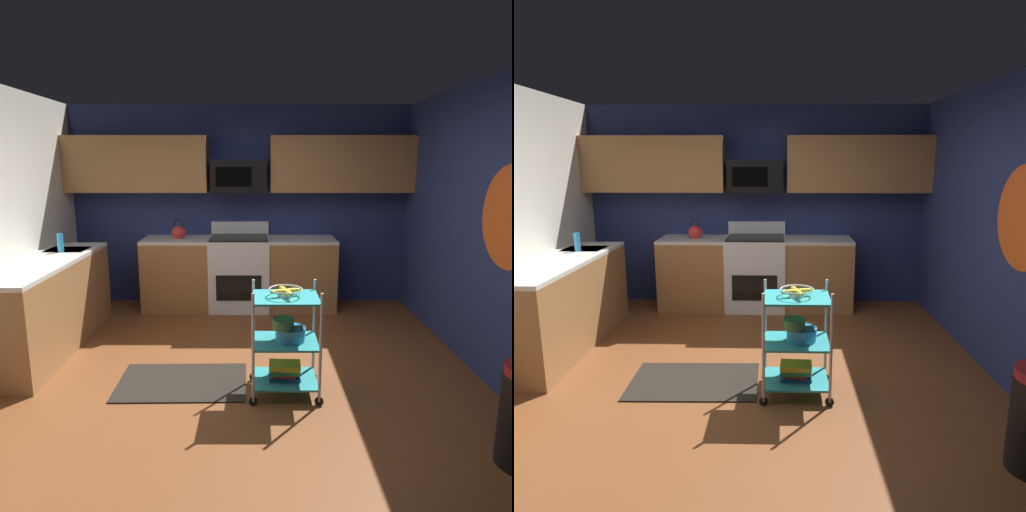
% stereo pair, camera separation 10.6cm
% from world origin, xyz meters
% --- Properties ---
extents(floor, '(4.40, 4.80, 0.04)m').
position_xyz_m(floor, '(0.00, 0.00, -0.02)').
color(floor, brown).
rests_on(floor, ground).
extents(wall_back, '(4.52, 0.06, 2.60)m').
position_xyz_m(wall_back, '(0.00, 2.43, 1.30)').
color(wall_back, navy).
rests_on(wall_back, ground).
extents(wall_right, '(0.06, 4.80, 2.60)m').
position_xyz_m(wall_right, '(2.23, 0.00, 1.30)').
color(wall_right, navy).
rests_on(wall_right, ground).
extents(wall_flower_decal, '(0.00, 0.83, 0.83)m').
position_xyz_m(wall_flower_decal, '(2.20, -0.09, 1.45)').
color(wall_flower_decal, '#E5591E').
extents(counter_run, '(3.43, 2.64, 0.92)m').
position_xyz_m(counter_run, '(-0.87, 1.50, 0.46)').
color(counter_run, '#9E6B3D').
rests_on(counter_run, ground).
extents(oven_range, '(0.76, 0.65, 1.10)m').
position_xyz_m(oven_range, '(-0.00, 2.10, 0.48)').
color(oven_range, white).
rests_on(oven_range, ground).
extents(upper_cabinets, '(4.40, 0.33, 0.70)m').
position_xyz_m(upper_cabinets, '(0.00, 2.23, 1.85)').
color(upper_cabinets, '#9E6B3D').
extents(microwave, '(0.70, 0.39, 0.40)m').
position_xyz_m(microwave, '(-0.00, 2.21, 1.70)').
color(microwave, black).
extents(rolling_cart, '(0.59, 0.44, 0.91)m').
position_xyz_m(rolling_cart, '(0.45, -0.17, 0.45)').
color(rolling_cart, silver).
rests_on(rolling_cart, ground).
extents(fruit_bowl, '(0.27, 0.27, 0.07)m').
position_xyz_m(fruit_bowl, '(0.45, -0.17, 0.88)').
color(fruit_bowl, silver).
rests_on(fruit_bowl, rolling_cart).
extents(mixing_bowl_large, '(0.25, 0.25, 0.11)m').
position_xyz_m(mixing_bowl_large, '(0.49, -0.17, 0.52)').
color(mixing_bowl_large, '#338CBF').
rests_on(mixing_bowl_large, rolling_cart).
extents(mixing_bowl_small, '(0.18, 0.18, 0.08)m').
position_xyz_m(mixing_bowl_small, '(0.43, -0.20, 0.62)').
color(mixing_bowl_small, '#387F4C').
rests_on(mixing_bowl_small, rolling_cart).
extents(book_stack, '(0.26, 0.19, 0.13)m').
position_xyz_m(book_stack, '(0.45, -0.17, 0.20)').
color(book_stack, '#1E4C8C').
rests_on(book_stack, rolling_cart).
extents(kettle, '(0.21, 0.18, 0.26)m').
position_xyz_m(kettle, '(-0.77, 2.10, 1.00)').
color(kettle, red).
rests_on(kettle, counter_run).
extents(dish_soap_bottle, '(0.06, 0.06, 0.20)m').
position_xyz_m(dish_soap_bottle, '(-1.90, 1.20, 1.02)').
color(dish_soap_bottle, '#2D8CBF').
rests_on(dish_soap_bottle, counter_run).
extents(floor_rug, '(1.11, 0.72, 0.01)m').
position_xyz_m(floor_rug, '(-0.42, 0.00, 0.01)').
color(floor_rug, black).
rests_on(floor_rug, ground).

